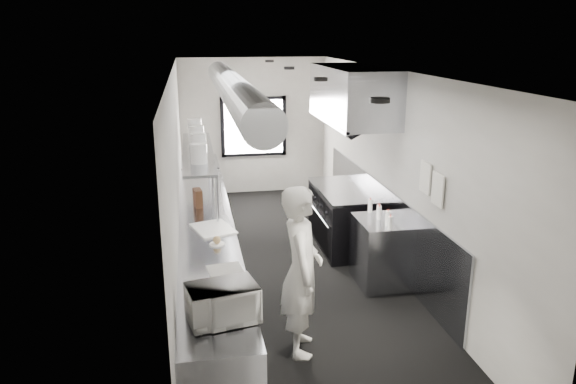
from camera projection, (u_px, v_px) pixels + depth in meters
name	position (u px, v px, depth m)	size (l,w,h in m)	color
floor	(288.00, 268.00, 7.90)	(3.00, 8.00, 0.01)	black
ceiling	(288.00, 71.00, 7.10)	(3.00, 8.00, 0.01)	silver
wall_back	(254.00, 127.00, 11.27)	(3.00, 0.02, 2.80)	#BCB9B2
wall_front	(392.00, 319.00, 3.73)	(3.00, 0.02, 2.80)	#BCB9B2
wall_left	(177.00, 179.00, 7.24)	(0.02, 8.00, 2.80)	#BCB9B2
wall_right	(391.00, 170.00, 7.76)	(0.02, 8.00, 2.80)	#BCB9B2
wall_cladding	(380.00, 219.00, 8.28)	(0.03, 5.50, 1.10)	#9B9FA9
hvac_duct	(232.00, 88.00, 7.43)	(0.40, 0.40, 6.40)	#9CA0A5
service_window	(254.00, 127.00, 11.24)	(1.36, 0.05, 1.25)	white
exhaust_hood	(352.00, 95.00, 8.07)	(0.81, 2.20, 0.88)	#9B9FA9
prep_counter	(208.00, 258.00, 7.10)	(0.70, 6.00, 0.90)	#9B9FA9
pass_shelf	(198.00, 153.00, 8.20)	(0.45, 3.00, 0.68)	#9B9FA9
range	(345.00, 217.00, 8.60)	(0.88, 1.60, 0.94)	black
bottle_station	(381.00, 252.00, 7.31)	(0.65, 0.80, 0.90)	#9B9FA9
far_work_table	(201.00, 183.00, 10.59)	(0.70, 1.20, 0.90)	#9B9FA9
notice_sheet_a	(425.00, 178.00, 6.56)	(0.02, 0.28, 0.38)	silver
notice_sheet_b	(438.00, 190.00, 6.25)	(0.02, 0.28, 0.38)	silver
line_cook	(301.00, 271.00, 5.63)	(0.67, 0.44, 1.83)	silver
microwave	(222.00, 303.00, 4.65)	(0.54, 0.41, 0.33)	silver
deli_tub_a	(194.00, 309.00, 4.79)	(0.13, 0.13, 0.10)	#B6C2B2
deli_tub_b	(194.00, 292.00, 5.09)	(0.14, 0.14, 0.10)	#B6C2B2
newspaper	(226.00, 272.00, 5.62)	(0.36, 0.45, 0.01)	white
small_plate	(217.00, 244.00, 6.35)	(0.18, 0.18, 0.02)	white
pastry	(217.00, 240.00, 6.34)	(0.09, 0.09, 0.09)	tan
cutting_board	(213.00, 229.00, 6.85)	(0.44, 0.59, 0.02)	white
knife_block	(198.00, 198.00, 7.72)	(0.11, 0.23, 0.25)	brown
plate_stack_a	(199.00, 154.00, 7.37)	(0.23, 0.23, 0.27)	white
plate_stack_b	(199.00, 144.00, 7.94)	(0.23, 0.23, 0.29)	white
plate_stack_c	(196.00, 136.00, 8.38)	(0.24, 0.24, 0.34)	white
plate_stack_d	(195.00, 129.00, 8.93)	(0.23, 0.23, 0.36)	white
squeeze_bottle_a	(390.00, 223.00, 6.82)	(0.06, 0.06, 0.17)	white
squeeze_bottle_b	(388.00, 218.00, 6.97)	(0.06, 0.06, 0.19)	white
squeeze_bottle_c	(379.00, 213.00, 7.19)	(0.06, 0.06, 0.18)	white
squeeze_bottle_d	(379.00, 211.00, 7.29)	(0.06, 0.06, 0.17)	white
squeeze_bottle_e	(370.00, 206.00, 7.47)	(0.06, 0.06, 0.18)	white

